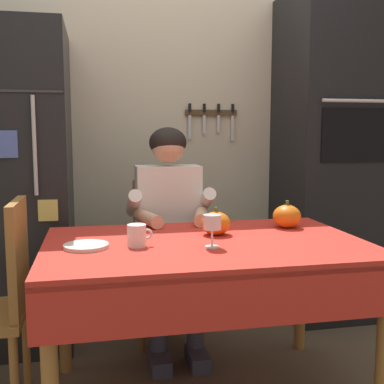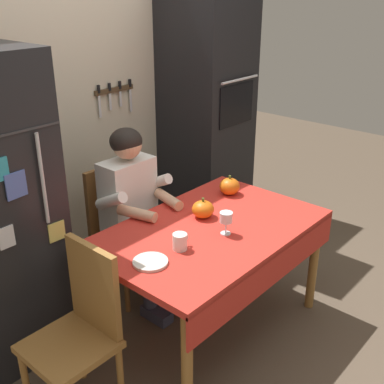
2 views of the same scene
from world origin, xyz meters
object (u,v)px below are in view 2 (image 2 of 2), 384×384
Objects in this scene: pumpkin_large at (230,186)px; chair_left_side at (81,326)px; dining_table at (212,241)px; seated_person at (135,204)px; serving_tray at (150,262)px; wall_oven at (206,117)px; wine_glass at (226,218)px; pumpkin_medium at (203,209)px; coffee_mug at (180,242)px; chair_behind_person at (119,225)px.

chair_left_side is at bearing -175.10° from pumpkin_large.
seated_person is at bearing 96.25° from dining_table.
wall_oven is at bearing 30.53° from serving_tray.
pumpkin_medium is (0.08, 0.24, -0.05)m from wine_glass.
pumpkin_medium reaches higher than serving_tray.
pumpkin_large is (1.37, 0.12, 0.29)m from chair_left_side.
coffee_mug is 0.32m from wine_glass.
wine_glass is at bearing -84.77° from seated_person.
coffee_mug is at bearing -110.93° from seated_person.
seated_person reaches higher than wine_glass.
chair_behind_person is at bearing 60.53° from serving_tray.
coffee_mug is at bearing -106.35° from chair_behind_person.
wine_glass reaches higher than pumpkin_medium.
dining_table is 0.52m from serving_tray.
chair_behind_person is at bearing 94.13° from wine_glass.
wine_glass is (-0.00, -0.10, 0.18)m from dining_table.
wine_glass is 0.26m from pumpkin_medium.
serving_tray is (-0.51, 0.10, -0.09)m from wine_glass.
wine_glass is 0.98× the size of pumpkin_large.
wall_oven is 2.26× the size of chair_left_side.
dining_table is at bearing -119.08° from pumpkin_medium.
seated_person is 0.67m from coffee_mug.
seated_person is at bearing 107.30° from pumpkin_medium.
pumpkin_medium is at bearing 1.58° from chair_left_side.
coffee_mug is at bearing -12.35° from chair_left_side.
wine_glass is (0.06, -0.70, 0.10)m from seated_person.
seated_person is 8.87× the size of pumpkin_large.
wall_oven is at bearing 38.83° from pumpkin_medium.
seated_person reaches higher than serving_tray.
wall_oven is 19.52× the size of coffee_mug.
wine_glass reaches higher than dining_table.
chair_behind_person is at bearing 94.77° from dining_table.
dining_table is at bearing 88.93° from wine_glass.
wall_oven is 1.45m from dining_table.
pumpkin_medium is at bearing -72.70° from seated_person.
chair_behind_person is 6.75× the size of pumpkin_medium.
coffee_mug is (0.60, -0.13, 0.28)m from chair_left_side.
wall_oven reaches higher than chair_left_side.
seated_person is 0.66m from pumpkin_large.
wine_glass is at bearing -15.04° from coffee_mug.
dining_table is 0.54m from pumpkin_large.
pumpkin_medium is at bearing -167.00° from pumpkin_large.
pumpkin_medium is (0.98, 0.03, 0.28)m from chair_left_side.
serving_tray is at bearing 179.91° from dining_table.
pumpkin_large is (-0.58, -0.69, -0.25)m from wall_oven.
pumpkin_medium is at bearing 60.92° from dining_table.
seated_person reaches higher than chair_left_side.
chair_left_side reaches higher than dining_table.
dining_table is at bearing -83.75° from seated_person.
dining_table is 0.92m from chair_left_side.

